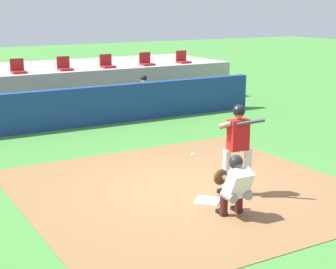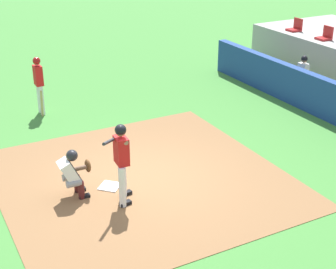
% 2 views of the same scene
% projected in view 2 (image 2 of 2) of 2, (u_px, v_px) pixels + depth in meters
% --- Properties ---
extents(ground_plane, '(80.00, 80.00, 0.00)m').
position_uv_depth(ground_plane, '(142.00, 179.00, 11.93)').
color(ground_plane, '#428438').
extents(dirt_infield, '(6.40, 6.40, 0.01)m').
position_uv_depth(dirt_infield, '(142.00, 179.00, 11.93)').
color(dirt_infield, olive).
rests_on(dirt_infield, ground).
extents(home_plate, '(0.62, 0.62, 0.02)m').
position_uv_depth(home_plate, '(110.00, 186.00, 11.58)').
color(home_plate, white).
rests_on(home_plate, dirt_infield).
extents(batter_at_plate, '(0.66, 0.78, 1.80)m').
position_uv_depth(batter_at_plate, '(122.00, 158.00, 10.62)').
color(batter_at_plate, silver).
rests_on(batter_at_plate, ground).
extents(catcher_crouched, '(0.49, 1.60, 1.13)m').
position_uv_depth(catcher_crouched, '(74.00, 172.00, 10.99)').
color(catcher_crouched, gray).
rests_on(catcher_crouched, ground).
extents(on_deck_batter, '(0.58, 0.23, 1.79)m').
position_uv_depth(on_deck_batter, '(39.00, 82.00, 15.32)').
color(on_deck_batter, silver).
rests_on(on_deck_batter, ground).
extents(dugout_player_0, '(0.49, 0.70, 1.30)m').
position_uv_depth(dugout_player_0, '(300.00, 74.00, 17.21)').
color(dugout_player_0, '#939399').
rests_on(dugout_player_0, ground).
extents(stadium_seat_0, '(0.46, 0.46, 0.48)m').
position_uv_depth(stadium_seat_0, '(295.00, 27.00, 19.91)').
color(stadium_seat_0, '#A51E1E').
rests_on(stadium_seat_0, stands_platform).
extents(stadium_seat_1, '(0.46, 0.46, 0.48)m').
position_uv_depth(stadium_seat_1, '(325.00, 36.00, 18.60)').
color(stadium_seat_1, '#A51E1E').
rests_on(stadium_seat_1, stands_platform).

